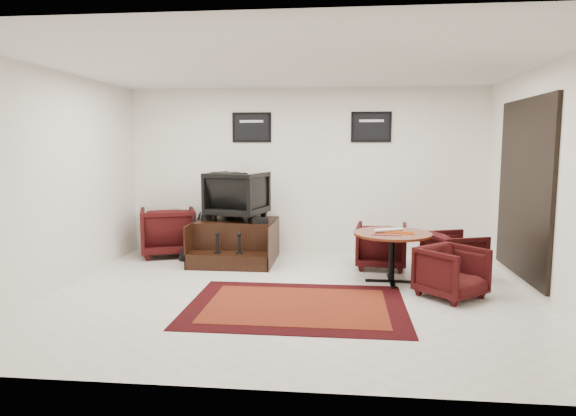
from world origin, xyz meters
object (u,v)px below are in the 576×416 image
at_px(shine_chair, 237,193).
at_px(table_chair_back, 381,243).
at_px(table_chair_window, 454,253).
at_px(shine_podium, 236,242).
at_px(meeting_table, 392,239).
at_px(table_chair_corner, 452,270).
at_px(armchair_side, 168,229).

xyz_separation_m(shine_chair, table_chair_back, (2.29, -0.40, -0.71)).
distance_m(shine_chair, table_chair_window, 3.46).
xyz_separation_m(shine_chair, table_chair_window, (3.27, -0.87, -0.73)).
relative_size(shine_podium, table_chair_back, 1.74).
bearing_deg(meeting_table, shine_podium, 155.29).
distance_m(shine_podium, table_chair_corner, 3.49).
height_order(shine_chair, meeting_table, shine_chair).
bearing_deg(armchair_side, table_chair_window, 147.02).
bearing_deg(table_chair_back, shine_chair, -4.11).
height_order(shine_chair, table_chair_corner, shine_chair).
bearing_deg(meeting_table, armchair_side, 159.48).
bearing_deg(table_chair_corner, table_chair_window, 35.25).
bearing_deg(shine_chair, table_chair_window, 179.40).
bearing_deg(shine_chair, table_chair_corner, 162.72).
bearing_deg(shine_chair, armchair_side, 8.83).
relative_size(shine_chair, meeting_table, 0.83).
bearing_deg(shine_podium, table_chair_back, -6.55).
distance_m(shine_podium, table_chair_window, 3.35).
bearing_deg(table_chair_back, armchair_side, -2.57).
height_order(shine_chair, armchair_side, shine_chair).
relative_size(armchair_side, table_chair_back, 1.19).
distance_m(shine_podium, meeting_table, 2.63).
bearing_deg(table_chair_back, shine_podium, -0.76).
xyz_separation_m(meeting_table, table_chair_window, (0.90, 0.36, -0.24)).
distance_m(shine_chair, armchair_side, 1.38).
distance_m(armchair_side, table_chair_window, 4.60).
bearing_deg(shine_podium, shine_chair, 90.00).
distance_m(armchair_side, table_chair_back, 3.55).
xyz_separation_m(table_chair_back, table_chair_corner, (0.74, -1.46, -0.03)).
bearing_deg(table_chair_window, shine_chair, 54.68).
bearing_deg(table_chair_corner, armchair_side, 113.70).
relative_size(shine_podium, shine_chair, 1.50).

